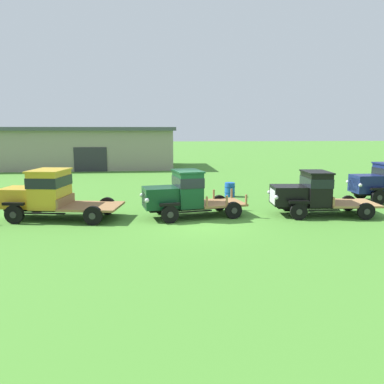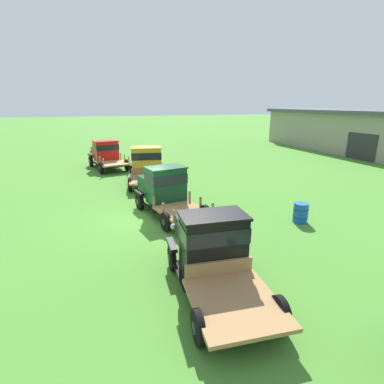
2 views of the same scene
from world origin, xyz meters
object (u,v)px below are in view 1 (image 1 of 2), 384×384
Objects in this scene: farm_shed at (64,147)px; oil_drum_beside_row at (230,190)px; vintage_truck_second_in_line at (48,193)px; vintage_truck_midrow_center at (183,193)px; vintage_truck_far_side at (311,193)px.

farm_shed is 27.52× the size of oil_drum_beside_row.
vintage_truck_second_in_line is at bearing -78.58° from farm_shed.
farm_shed is 25.13m from vintage_truck_second_in_line.
vintage_truck_midrow_center is 0.99× the size of vintage_truck_far_side.
vintage_truck_far_side is 5.92× the size of oil_drum_beside_row.
vintage_truck_midrow_center is (6.26, -0.33, -0.06)m from vintage_truck_second_in_line.
farm_shed is 24.49m from oil_drum_beside_row.
vintage_truck_midrow_center is at bearing -2.98° from vintage_truck_second_in_line.
vintage_truck_midrow_center is 6.17m from vintage_truck_far_side.
vintage_truck_far_side is (12.43, -0.47, -0.10)m from vintage_truck_second_in_line.
vintage_truck_second_in_line is 1.11× the size of vintage_truck_far_side.
vintage_truck_second_in_line reaches higher than vintage_truck_midrow_center.
oil_drum_beside_row is at bearing -53.59° from farm_shed.
farm_shed reaches higher than vintage_truck_midrow_center.
farm_shed is at bearing 114.24° from vintage_truck_midrow_center.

